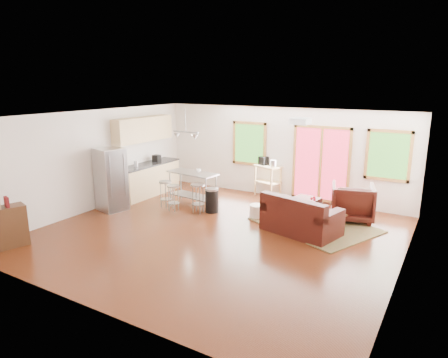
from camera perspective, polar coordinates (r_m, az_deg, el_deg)
The scene contains 28 objects.
floor at distance 8.96m, azimuth -0.99°, elevation -7.94°, with size 7.50×7.00×0.02m, color #3B180A.
ceiling at distance 8.35m, azimuth -1.06°, elevation 9.01°, with size 7.50×7.00×0.02m, color white.
back_wall at distance 11.63m, azimuth 8.12°, elevation 3.72°, with size 7.50×0.02×2.60m, color white.
left_wall at distance 10.97m, azimuth -17.99°, elevation 2.57°, with size 0.02×7.00×2.60m, color white.
right_wall at distance 7.38m, azimuth 24.71°, elevation -3.27°, with size 0.02×7.00×2.60m, color white.
front_wall at distance 5.99m, azimuth -19.08°, elevation -6.53°, with size 7.50×0.02×2.60m, color white.
window_left at distance 11.97m, azimuth 3.63°, elevation 5.08°, with size 1.10×0.05×1.30m.
french_doors at distance 11.22m, azimuth 13.65°, elevation 2.06°, with size 1.60×0.05×2.10m.
window_right at distance 10.79m, azimuth 22.41°, elevation 3.11°, with size 1.10×0.05×1.30m.
rug at distance 9.70m, azimuth 12.81°, elevation -6.41°, with size 2.57×1.98×0.03m, color #44653B.
loveseat at distance 9.05m, azimuth 10.80°, elevation -5.55°, with size 1.82×1.30×0.87m.
coffee_table at distance 9.54m, azimuth 14.03°, elevation -4.88°, with size 1.05×0.83×0.37m.
armchair at distance 10.17m, azimuth 17.89°, elevation -2.92°, with size 0.97×0.91×1.00m, color black.
ottoman at distance 10.41m, azimuth 11.53°, elevation -3.81°, with size 0.63×0.63×0.42m, color black.
pouf at distance 9.97m, azimuth 4.75°, elevation -4.62°, with size 0.38×0.38×0.33m, color #F0E4CE.
vase at distance 9.56m, azimuth 12.58°, elevation -3.55°, with size 0.23×0.23×0.30m.
cabinets at distance 12.02m, azimuth -10.95°, elevation 2.12°, with size 0.64×2.24×2.30m.
refrigerator at distance 10.79m, azimuth -15.81°, elevation -0.06°, with size 0.79×0.77×1.64m.
island at distance 10.93m, azimuth -4.51°, elevation -0.48°, with size 1.47×0.72×0.90m.
cup at distance 10.61m, azimuth -3.71°, elevation 1.28°, with size 0.13×0.10×0.13m, color white.
bar_stool_a at distance 10.80m, azimuth -8.37°, elevation -1.26°, with size 0.36×0.36×0.71m.
bar_stool_b at distance 10.46m, azimuth -7.25°, elevation -1.82°, with size 0.34×0.34×0.69m.
bar_stool_c at distance 10.22m, azimuth -3.75°, elevation -1.77°, with size 0.41×0.41×0.77m.
trash_can at distance 10.32m, azimuth -1.75°, elevation -3.02°, with size 0.43×0.43×0.64m.
kitchen_cart at distance 11.72m, azimuth 6.23°, elevation 1.32°, with size 0.88×0.71×1.16m.
bookshelf at distance 9.25m, azimuth -29.31°, elevation -6.07°, with size 0.64×1.03×1.13m.
ceiling_flush at distance 8.20m, azimuth 10.85°, elevation 8.12°, with size 0.35×0.35×0.12m, color white.
pendant_light at distance 10.72m, azimuth -5.49°, elevation 6.18°, with size 0.80×0.18×0.79m.
Camera 1 is at (4.38, -7.07, 3.30)m, focal length 32.00 mm.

